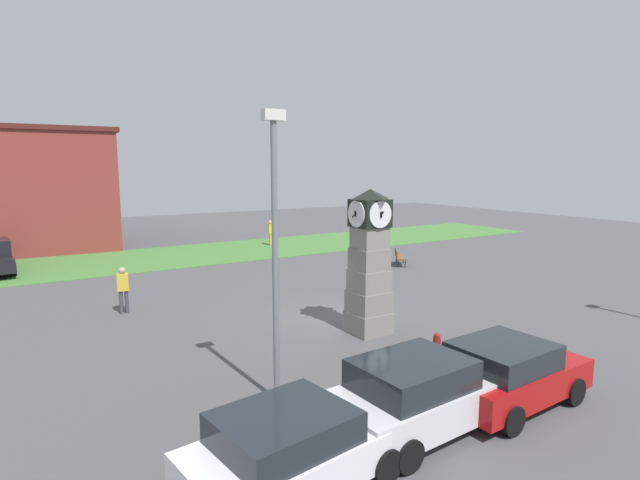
% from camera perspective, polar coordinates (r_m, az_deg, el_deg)
% --- Properties ---
extents(ground_plane, '(85.11, 85.11, 0.00)m').
position_cam_1_polar(ground_plane, '(18.48, 2.13, -8.82)').
color(ground_plane, '#4C4C4F').
extents(clock_tower, '(1.37, 1.38, 4.76)m').
position_cam_1_polar(clock_tower, '(16.36, 5.64, -2.97)').
color(clock_tower, gray).
rests_on(clock_tower, ground_plane).
extents(bollard_near_tower, '(0.24, 0.24, 0.91)m').
position_cam_1_polar(bollard_near_tower, '(13.74, 9.48, -13.11)').
color(bollard_near_tower, brown).
rests_on(bollard_near_tower, ground_plane).
extents(bollard_mid_row, '(0.21, 0.21, 0.89)m').
position_cam_1_polar(bollard_mid_row, '(14.61, 13.19, -11.92)').
color(bollard_mid_row, maroon).
rests_on(bollard_mid_row, ground_plane).
extents(car_navy_sedan, '(4.17, 2.42, 1.45)m').
position_cam_1_polar(car_navy_sedan, '(9.18, -2.93, -22.61)').
color(car_navy_sedan, silver).
rests_on(car_navy_sedan, ground_plane).
extents(car_near_tower, '(4.23, 2.19, 1.60)m').
position_cam_1_polar(car_near_tower, '(10.98, 11.26, -16.89)').
color(car_near_tower, silver).
rests_on(car_near_tower, ground_plane).
extents(car_by_building, '(3.89, 2.19, 1.50)m').
position_cam_1_polar(car_by_building, '(12.67, 20.62, -13.96)').
color(car_by_building, '#A51111').
rests_on(car_by_building, ground_plane).
extents(bench, '(1.37, 1.60, 0.90)m').
position_cam_1_polar(bench, '(28.17, 9.03, -1.81)').
color(bench, brown).
rests_on(bench, ground_plane).
extents(pedestrian_near_bench, '(0.35, 0.45, 1.77)m').
position_cam_1_polar(pedestrian_near_bench, '(34.73, -5.71, 1.01)').
color(pedestrian_near_bench, gold).
rests_on(pedestrian_near_bench, ground_plane).
extents(pedestrian_crossing_lot, '(0.44, 0.32, 1.76)m').
position_cam_1_polar(pedestrian_crossing_lot, '(20.09, -21.58, -5.01)').
color(pedestrian_crossing_lot, '#3F3F47').
rests_on(pedestrian_crossing_lot, ground_plane).
extents(street_lamp_near_road, '(0.50, 0.24, 6.70)m').
position_cam_1_polar(street_lamp_near_road, '(11.27, -5.18, 0.10)').
color(street_lamp_near_road, slate).
rests_on(street_lamp_near_road, ground_plane).
extents(warehouse_blue_far, '(13.81, 9.85, 7.92)m').
position_cam_1_polar(warehouse_blue_far, '(38.69, -32.52, 4.87)').
color(warehouse_blue_far, maroon).
rests_on(warehouse_blue_far, ground_plane).
extents(grass_verge_far, '(51.06, 7.81, 0.04)m').
position_cam_1_polar(grass_verge_far, '(32.66, -11.53, -1.37)').
color(grass_verge_far, '#477A38').
rests_on(grass_verge_far, ground_plane).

